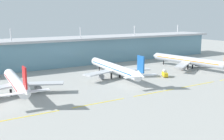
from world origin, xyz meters
The scene contains 10 objects.
ground_plane centered at (0.00, 0.00, 0.00)m, with size 600.00×600.00×0.00m, color #9E9E99.
terminal_building centered at (0.00, 97.56, 11.57)m, with size 288.00×34.00×31.73m.
airliner_near centered at (-67.41, 25.72, 6.44)m, with size 48.75×58.65×18.90m.
airliner_middle centered at (-2.58, 32.98, 6.46)m, with size 48.69×72.34×18.90m.
airliner_far centered at (63.95, 29.87, 6.46)m, with size 48.10×72.07×18.90m.
taxiway_stripe_west centered at (-71.00, -9.09, 0.02)m, with size 28.00×0.70×0.04m, color yellow.
taxiway_stripe_mid_west centered at (-37.00, -9.09, 0.02)m, with size 28.00×0.70×0.04m, color yellow.
taxiway_stripe_centre centered at (-3.00, -9.09, 0.02)m, with size 28.00×0.70×0.04m, color yellow.
taxiway_stripe_mid_east centered at (31.00, -9.09, 0.02)m, with size 28.00×0.70×0.04m, color yellow.
fuel_truck centered at (28.01, 17.46, 2.26)m, with size 5.66×7.58×4.95m.
Camera 1 is at (-94.89, -116.53, 40.35)m, focal length 43.05 mm.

